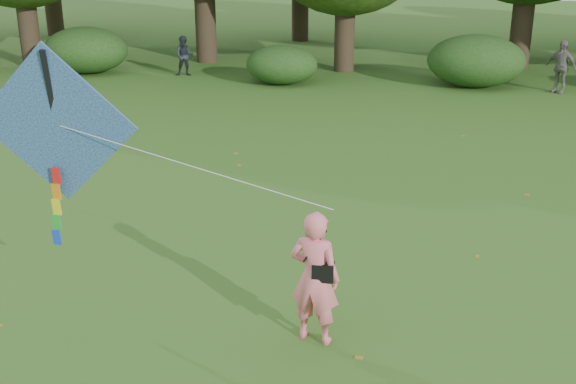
% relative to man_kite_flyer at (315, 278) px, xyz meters
% --- Properties ---
extents(ground, '(100.00, 100.00, 0.00)m').
position_rel_man_kite_flyer_xyz_m(ground, '(0.35, -0.03, -1.00)').
color(ground, '#265114').
rests_on(ground, ground).
extents(man_kite_flyer, '(0.82, 0.63, 1.99)m').
position_rel_man_kite_flyer_xyz_m(man_kite_flyer, '(0.00, 0.00, 0.00)').
color(man_kite_flyer, '#F1717B').
rests_on(man_kite_flyer, ground).
extents(bystander_left, '(0.85, 0.73, 1.53)m').
position_rel_man_kite_flyer_xyz_m(bystander_left, '(-7.65, 17.92, -0.23)').
color(bystander_left, '#23292F').
rests_on(bystander_left, ground).
extents(bystander_right, '(1.14, 0.97, 1.84)m').
position_rel_man_kite_flyer_xyz_m(bystander_right, '(6.20, 17.37, -0.08)').
color(bystander_right, slate).
rests_on(bystander_right, ground).
extents(crossbody_bag, '(0.43, 0.20, 0.75)m').
position_rel_man_kite_flyer_xyz_m(crossbody_bag, '(0.12, -0.03, 0.13)').
color(crossbody_bag, black).
rests_on(crossbody_bag, ground).
extents(flying_kite, '(5.52, 1.00, 3.25)m').
position_rel_man_kite_flyer_xyz_m(flying_kite, '(-3.99, 0.63, 1.82)').
color(flying_kite, '#2855B0').
rests_on(flying_kite, ground).
extents(shrub_band, '(39.15, 3.22, 1.88)m').
position_rel_man_kite_flyer_xyz_m(shrub_band, '(-0.37, 17.57, -0.14)').
color(shrub_band, '#264919').
rests_on(shrub_band, ground).
extents(fallen_leaves, '(10.51, 12.89, 0.01)m').
position_rel_man_kite_flyer_xyz_m(fallen_leaves, '(1.42, 3.51, -0.99)').
color(fallen_leaves, olive).
rests_on(fallen_leaves, ground).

